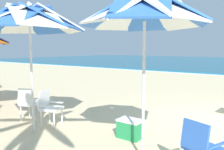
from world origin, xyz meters
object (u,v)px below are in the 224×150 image
(beach_umbrella_0, at_px, (145,12))
(plastic_chair_1, at_px, (29,102))
(plastic_chair_0, at_px, (200,145))
(plastic_chair_2, at_px, (49,106))
(beach_umbrella_1, at_px, (29,20))
(cooler_box, at_px, (130,129))

(beach_umbrella_0, relative_size, plastic_chair_1, 3.27)
(plastic_chair_0, bearing_deg, plastic_chair_2, 176.06)
(beach_umbrella_1, relative_size, plastic_chair_1, 3.28)
(beach_umbrella_0, height_order, plastic_chair_1, beach_umbrella_0)
(plastic_chair_2, xyz_separation_m, cooler_box, (1.98, 0.49, -0.30))
(beach_umbrella_0, xyz_separation_m, plastic_chair_1, (-3.40, 0.17, -1.94))
(plastic_chair_0, height_order, plastic_chair_2, same)
(plastic_chair_2, height_order, cooler_box, plastic_chair_2)
(plastic_chair_0, xyz_separation_m, beach_umbrella_1, (-3.49, -0.27, 1.97))
(beach_umbrella_1, height_order, cooler_box, beach_umbrella_1)
(beach_umbrella_1, relative_size, plastic_chair_2, 3.28)
(plastic_chair_1, distance_m, plastic_chair_2, 0.75)
(plastic_chair_1, bearing_deg, plastic_chair_2, 2.62)
(plastic_chair_0, distance_m, beach_umbrella_1, 4.01)
(beach_umbrella_0, relative_size, plastic_chair_2, 3.27)
(plastic_chair_1, xyz_separation_m, cooler_box, (2.73, 0.52, -0.30))
(plastic_chair_1, relative_size, plastic_chair_2, 1.00)
(beach_umbrella_1, xyz_separation_m, plastic_chair_2, (-0.10, 0.51, -1.97))
(beach_umbrella_1, bearing_deg, plastic_chair_1, 150.56)
(beach_umbrella_0, bearing_deg, beach_umbrella_1, -173.21)
(beach_umbrella_0, height_order, cooler_box, beach_umbrella_0)
(beach_umbrella_1, height_order, plastic_chair_2, beach_umbrella_1)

